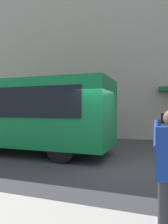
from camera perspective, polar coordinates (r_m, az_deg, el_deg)
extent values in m
plane|color=#38383A|center=(7.41, 8.59, -13.71)|extent=(60.00, 60.00, 0.00)
cube|color=#A89E8E|center=(14.52, 13.87, 17.31)|extent=(28.00, 0.80, 12.00)
cube|color=#0F7238|center=(9.92, -19.18, -0.17)|extent=(9.00, 2.50, 2.60)
cylinder|color=black|center=(9.51, -0.38, -7.42)|extent=(1.00, 0.28, 1.00)
cylinder|color=black|center=(7.50, -6.13, -9.62)|extent=(1.00, 0.28, 1.00)
cylinder|color=#2D2D33|center=(3.12, 20.40, -23.66)|extent=(0.14, 0.14, 0.82)
cylinder|color=navy|center=(3.02, 18.90, -5.52)|extent=(0.09, 0.48, 0.37)
cube|color=black|center=(3.15, 20.39, -1.63)|extent=(0.07, 0.01, 0.14)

